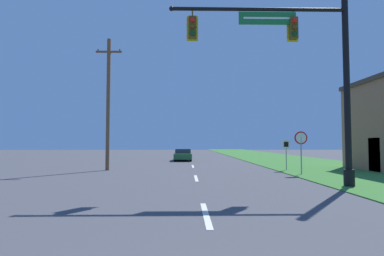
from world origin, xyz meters
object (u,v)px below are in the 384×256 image
(car_ahead, at_px, (183,155))
(route_sign_post, at_px, (286,148))
(utility_pole_near, at_px, (108,102))
(stop_sign, at_px, (301,143))
(signal_mast, at_px, (306,67))

(car_ahead, height_order, route_sign_post, route_sign_post)
(route_sign_post, distance_m, utility_pole_near, 12.57)
(stop_sign, relative_size, route_sign_post, 1.23)
(signal_mast, xyz_separation_m, car_ahead, (-5.50, 19.08, -4.53))
(car_ahead, distance_m, utility_pole_near, 12.87)
(stop_sign, height_order, route_sign_post, stop_sign)
(car_ahead, relative_size, stop_sign, 1.78)
(car_ahead, distance_m, route_sign_post, 13.62)
(stop_sign, relative_size, utility_pole_near, 0.27)
(signal_mast, xyz_separation_m, stop_sign, (1.60, 4.83, -3.28))
(car_ahead, xyz_separation_m, utility_pole_near, (-5.04, -11.11, 4.10))
(car_ahead, bearing_deg, route_sign_post, -58.45)
(signal_mast, xyz_separation_m, utility_pole_near, (-10.54, 7.97, -0.43))
(route_sign_post, relative_size, utility_pole_near, 0.22)
(stop_sign, bearing_deg, car_ahead, 116.48)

